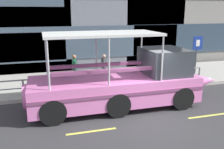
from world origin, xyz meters
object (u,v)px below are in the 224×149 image
at_px(pedestrian_near_bow, 154,66).
at_px(pedestrian_mid_right, 74,67).
at_px(parking_sign, 197,50).
at_px(pedestrian_mid_left, 104,65).
at_px(duck_tour_boat, 126,82).

height_order(pedestrian_near_bow, pedestrian_mid_right, pedestrian_mid_right).
distance_m(parking_sign, pedestrian_mid_left, 5.43).
distance_m(duck_tour_boat, pedestrian_mid_right, 3.61).
height_order(pedestrian_near_bow, pedestrian_mid_left, pedestrian_mid_left).
height_order(parking_sign, duck_tour_boat, duck_tour_boat).
relative_size(pedestrian_near_bow, pedestrian_mid_right, 0.90).
height_order(parking_sign, pedestrian_mid_right, parking_sign).
relative_size(pedestrian_near_bow, pedestrian_mid_left, 0.97).
relative_size(duck_tour_boat, pedestrian_near_bow, 5.91).
xyz_separation_m(pedestrian_mid_left, pedestrian_mid_right, (-1.73, -0.40, 0.07)).
relative_size(parking_sign, duck_tour_boat, 0.28).
bearing_deg(parking_sign, pedestrian_near_bow, 173.92).
xyz_separation_m(duck_tour_boat, pedestrian_mid_left, (-0.10, 3.50, 0.06)).
bearing_deg(pedestrian_near_bow, pedestrian_mid_right, 173.86).
height_order(parking_sign, pedestrian_mid_left, parking_sign).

